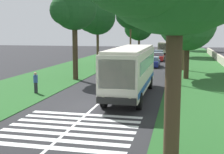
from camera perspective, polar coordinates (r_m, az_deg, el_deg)
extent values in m
plane|color=#262628|center=(20.28, -3.38, -5.69)|extent=(160.00, 160.00, 0.00)
cube|color=#235623|center=(36.87, -9.34, 0.67)|extent=(120.00, 8.00, 0.04)
cube|color=#235623|center=(34.39, 16.96, -0.15)|extent=(120.00, 8.00, 0.04)
cube|color=silver|center=(34.70, 3.35, 0.26)|extent=(110.00, 0.16, 0.01)
cube|color=silver|center=(23.46, 3.53, 1.46)|extent=(11.00, 2.50, 2.90)
cube|color=slate|center=(23.70, 3.66, 2.80)|extent=(9.68, 2.54, 0.85)
cube|color=slate|center=(18.08, 0.87, 0.49)|extent=(0.08, 2.20, 1.74)
cube|color=#1E4C9E|center=(23.60, 3.51, -0.95)|extent=(10.78, 2.53, 0.36)
cube|color=silver|center=(23.32, 3.57, 5.22)|extent=(10.56, 2.30, 0.18)
cube|color=black|center=(18.25, 0.78, -4.47)|extent=(0.16, 2.40, 0.40)
sphere|color=#F2EDCC|center=(18.46, -1.63, -3.91)|extent=(0.24, 0.24, 0.24)
sphere|color=#F2EDCC|center=(18.14, 3.32, -4.14)|extent=(0.24, 0.24, 0.24)
cylinder|color=black|center=(20.17, -1.46, -4.15)|extent=(1.10, 0.32, 1.10)
cylinder|color=black|center=(27.28, 2.25, -0.83)|extent=(1.10, 0.32, 1.10)
cylinder|color=black|center=(19.76, 5.04, -4.45)|extent=(1.10, 0.32, 1.10)
cylinder|color=black|center=(26.98, 7.07, -0.99)|extent=(1.10, 0.32, 1.10)
cube|color=silver|center=(13.89, -11.55, -12.61)|extent=(0.45, 6.80, 0.01)
cube|color=silver|center=(14.66, -10.10, -11.42)|extent=(0.45, 6.80, 0.01)
cube|color=silver|center=(15.45, -8.81, -10.34)|extent=(0.45, 6.80, 0.01)
cube|color=silver|center=(16.25, -7.65, -9.36)|extent=(0.45, 6.80, 0.01)
cube|color=silver|center=(17.06, -6.61, -8.47)|extent=(0.45, 6.80, 0.01)
cube|color=silver|center=(17.87, -5.67, -7.66)|extent=(0.45, 6.80, 0.01)
cube|color=silver|center=(18.70, -4.81, -6.92)|extent=(0.45, 6.80, 0.01)
cube|color=navy|center=(43.53, 7.55, 2.56)|extent=(4.30, 1.75, 0.70)
cube|color=slate|center=(43.37, 7.55, 3.37)|extent=(2.00, 1.61, 0.55)
cylinder|color=black|center=(42.28, 6.33, 2.13)|extent=(0.64, 0.22, 0.64)
cylinder|color=black|center=(44.96, 6.70, 2.50)|extent=(0.64, 0.22, 0.64)
cylinder|color=black|center=(42.15, 8.44, 2.07)|extent=(0.64, 0.22, 0.64)
cylinder|color=black|center=(44.83, 8.68, 2.45)|extent=(0.64, 0.22, 0.64)
cube|color=#B21E1E|center=(52.51, 8.58, 3.55)|extent=(4.30, 1.75, 0.70)
cube|color=slate|center=(52.36, 8.59, 4.22)|extent=(2.00, 1.61, 0.55)
cylinder|color=black|center=(51.25, 7.60, 3.22)|extent=(0.64, 0.22, 0.64)
cylinder|color=black|center=(53.93, 7.84, 3.47)|extent=(0.64, 0.22, 0.64)
cylinder|color=black|center=(51.14, 9.34, 3.17)|extent=(0.64, 0.22, 0.64)
cylinder|color=black|center=(53.83, 9.50, 3.42)|extent=(0.64, 0.22, 0.64)
cube|color=black|center=(58.68, 8.59, 4.06)|extent=(4.30, 1.75, 0.70)
cube|color=slate|center=(58.53, 8.59, 4.66)|extent=(2.00, 1.61, 0.55)
cylinder|color=black|center=(57.41, 7.71, 3.77)|extent=(0.64, 0.22, 0.64)
cylinder|color=black|center=(60.09, 7.93, 3.98)|extent=(0.64, 0.22, 0.64)
cylinder|color=black|center=(57.30, 9.27, 3.73)|extent=(0.64, 0.22, 0.64)
cylinder|color=black|center=(59.99, 9.42, 3.94)|extent=(0.64, 0.22, 0.64)
cube|color=#BFB299|center=(68.55, 9.47, 5.46)|extent=(6.00, 2.10, 2.10)
cube|color=slate|center=(68.73, 9.49, 5.78)|extent=(5.04, 2.13, 0.70)
cube|color=slate|center=(65.58, 9.34, 5.52)|extent=(0.06, 1.76, 1.18)
cylinder|color=black|center=(66.78, 8.55, 4.46)|extent=(0.76, 0.24, 0.76)
cylinder|color=black|center=(70.56, 8.76, 4.67)|extent=(0.76, 0.24, 0.76)
cylinder|color=black|center=(66.68, 10.18, 4.41)|extent=(0.76, 0.24, 0.76)
cylinder|color=black|center=(70.47, 10.31, 4.62)|extent=(0.76, 0.24, 0.76)
cylinder|color=brown|center=(72.11, 3.44, 7.29)|extent=(0.41, 0.41, 6.86)
sphere|color=#19471E|center=(72.20, 3.48, 11.50)|extent=(6.83, 6.83, 6.83)
sphere|color=#19471E|center=(74.19, 3.72, 11.02)|extent=(5.03, 5.03, 5.03)
sphere|color=#19471E|center=(70.66, 2.42, 11.16)|extent=(4.18, 4.18, 4.18)
cylinder|color=#4C3826|center=(81.44, 5.00, 6.41)|extent=(0.55, 0.55, 4.04)
sphere|color=#1E5623|center=(81.40, 5.04, 9.23)|extent=(7.20, 7.20, 7.20)
sphere|color=#1E5623|center=(83.54, 5.23, 8.83)|extent=(4.31, 4.31, 4.31)
sphere|color=#1E5623|center=(79.76, 4.09, 8.86)|extent=(4.90, 4.90, 4.90)
cylinder|color=#3D2D1E|center=(31.67, -6.82, 4.95)|extent=(0.53, 0.53, 6.00)
sphere|color=#19471E|center=(31.70, -6.95, 12.61)|extent=(4.49, 4.49, 4.49)
sphere|color=#19471E|center=(32.95, -6.15, 11.87)|extent=(2.80, 2.80, 2.80)
sphere|color=#19471E|center=(30.85, -8.85, 12.06)|extent=(2.77, 2.77, 2.77)
cylinder|color=#4C3826|center=(43.83, -2.64, 5.64)|extent=(0.37, 0.37, 5.50)
sphere|color=#19471E|center=(43.82, -2.68, 11.04)|extent=(5.00, 5.00, 5.00)
sphere|color=#19471E|center=(45.25, -2.18, 10.49)|extent=(3.41, 3.41, 3.41)
sphere|color=#19471E|center=(42.80, -4.11, 10.59)|extent=(3.45, 3.45, 3.45)
cylinder|color=brown|center=(40.14, 13.03, 6.12)|extent=(0.42, 0.42, 6.83)
sphere|color=#1E5623|center=(40.25, 13.27, 13.07)|extent=(5.30, 5.30, 5.30)
sphere|color=#1E5623|center=(41.81, 13.22, 12.35)|extent=(3.03, 3.03, 3.03)
sphere|color=#1E5623|center=(38.90, 12.07, 12.69)|extent=(2.92, 2.92, 2.92)
cylinder|color=#3D2D1E|center=(33.01, 13.60, 3.36)|extent=(0.53, 0.53, 4.22)
sphere|color=#286B2D|center=(32.90, 13.83, 9.83)|extent=(5.85, 5.85, 5.85)
sphere|color=#286B2D|center=(34.64, 13.73, 9.02)|extent=(3.92, 3.92, 3.92)
sphere|color=#286B2D|center=(31.42, 12.24, 9.15)|extent=(3.84, 3.84, 3.84)
cylinder|color=#3D2D1E|center=(61.64, 12.83, 6.04)|extent=(0.40, 0.40, 5.04)
sphere|color=#1E5623|center=(61.63, 12.97, 10.19)|extent=(7.07, 7.07, 7.07)
sphere|color=#1E5623|center=(63.73, 12.94, 9.65)|extent=(4.58, 4.58, 4.58)
sphere|color=#1E5623|center=(59.85, 11.94, 9.77)|extent=(4.01, 4.01, 4.01)
cylinder|color=#4C3826|center=(11.44, 11.20, -0.63)|extent=(0.59, 0.59, 6.28)
cylinder|color=#3D2D1E|center=(82.15, 12.81, 7.14)|extent=(0.52, 0.52, 6.57)
sphere|color=#286B2D|center=(82.22, 12.94, 10.83)|extent=(7.32, 7.32, 7.32)
sphere|color=#286B2D|center=(84.39, 12.91, 10.39)|extent=(5.46, 5.46, 5.46)
sphere|color=#286B2D|center=(80.37, 12.14, 10.52)|extent=(4.11, 4.11, 4.11)
cylinder|color=#473828|center=(28.65, 12.25, 6.46)|extent=(0.24, 0.24, 8.01)
cube|color=#3D3326|center=(28.74, 12.47, 13.25)|extent=(0.12, 1.40, 0.12)
cylinder|color=#26262D|center=(25.43, -13.87, -1.95)|extent=(0.28, 0.28, 0.85)
cylinder|color=#334C99|center=(25.31, -13.93, -0.33)|extent=(0.34, 0.34, 0.60)
sphere|color=tan|center=(25.25, -13.96, 0.61)|extent=(0.24, 0.24, 0.24)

